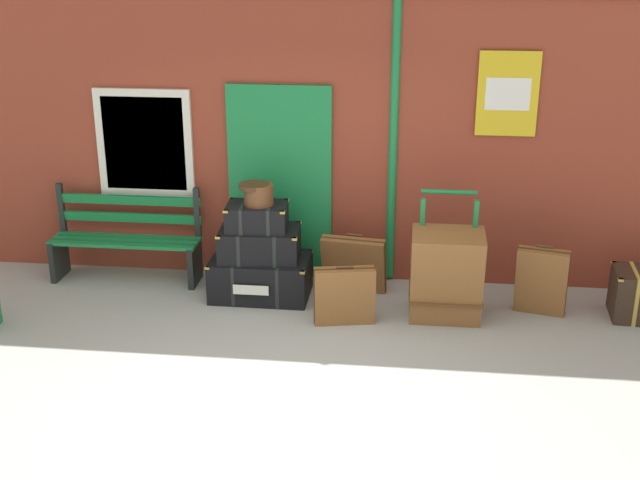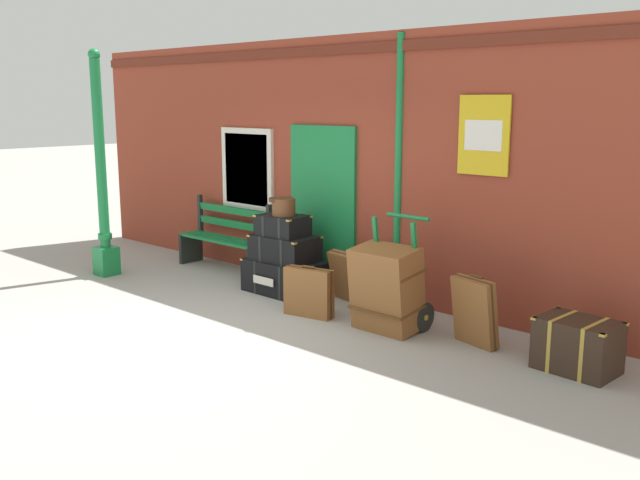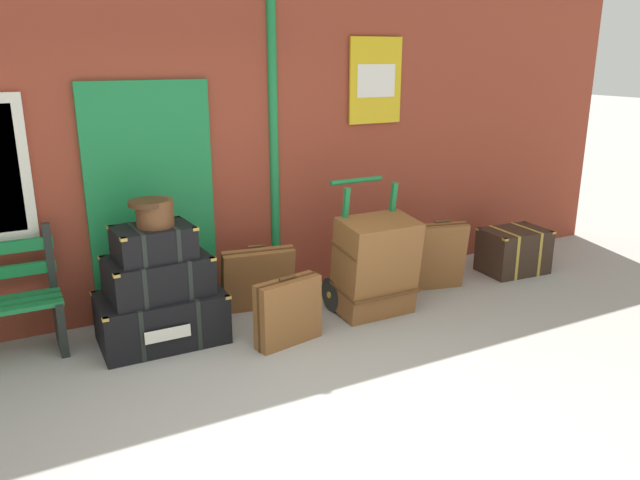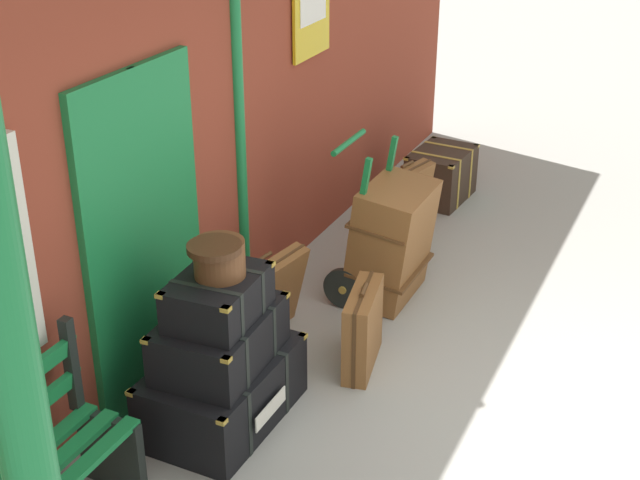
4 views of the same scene
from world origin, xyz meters
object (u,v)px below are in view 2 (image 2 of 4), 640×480
Objects in this scene: lamp_post at (102,191)px; steamer_trunk_middle at (285,248)px; round_hatbox at (283,206)px; steamer_trunk_top at (283,225)px; large_brown_trunk at (387,289)px; suitcase_cream at (309,292)px; porters_trolley at (396,302)px; suitcase_oxblood at (475,312)px; steamer_trunk_base at (285,276)px; suitcase_olive at (352,278)px; platform_bench at (226,239)px; corner_trunk at (577,345)px.

steamer_trunk_middle is (2.52, 1.04, -0.60)m from lamp_post.
steamer_trunk_top is at bearing 162.54° from round_hatbox.
round_hatbox is at bearing 170.14° from large_brown_trunk.
round_hatbox reaches higher than suitcase_cream.
suitcase_cream is at bearing -29.02° from round_hatbox.
porters_trolley is 1.03m from suitcase_cream.
suitcase_oxblood is (0.93, 0.05, 0.08)m from porters_trolley.
steamer_trunk_base is 1.10× the size of large_brown_trunk.
large_brown_trunk is 1.28× the size of suitcase_oxblood.
large_brown_trunk is 1.33× the size of suitcase_olive.
platform_bench is at bearing 53.47° from lamp_post.
suitcase_olive is at bearing 11.92° from steamer_trunk_middle.
suitcase_oxblood is at bearing -2.23° from round_hatbox.
steamer_trunk_top is 3.92m from corner_trunk.
corner_trunk is at bearing 7.42° from large_brown_trunk.
round_hatbox is at bearing -12.17° from platform_bench.
suitcase_cream is at bearing -168.16° from suitcase_oxblood.
platform_bench is at bearing 174.23° from suitcase_oxblood.
steamer_trunk_middle reaches higher than steamer_trunk_base.
large_brown_trunk is at bearing -10.51° from steamer_trunk_middle.
platform_bench is 2.30× the size of suitcase_olive.
steamer_trunk_base is 1.46× the size of suitcase_olive.
platform_bench is 4.63× the size of round_hatbox.
steamer_trunk_top is at bearing 175.15° from porters_trolley.
suitcase_olive is (2.47, -0.11, -0.13)m from platform_bench.
suitcase_olive is at bearing 19.71° from lamp_post.
round_hatbox is 0.29× the size of porters_trolley.
steamer_trunk_base is 0.91m from round_hatbox.
suitcase_cream is (0.91, -0.51, -0.85)m from round_hatbox.
steamer_trunk_middle is at bearing -155.21° from steamer_trunk_base.
lamp_post is 3.04× the size of steamer_trunk_base.
steamer_trunk_base is 1.40× the size of suitcase_oxblood.
steamer_trunk_top is (2.50, 1.03, -0.31)m from lamp_post.
steamer_trunk_top is 0.92× the size of suitcase_olive.
suitcase_cream reaches higher than steamer_trunk_base.
steamer_trunk_top is 0.25m from round_hatbox.
porters_trolley is at bearing -8.09° from platform_bench.
porters_trolley is 0.94m from suitcase_oxblood.
round_hatbox is (-0.00, -0.02, 0.91)m from steamer_trunk_base.
large_brown_trunk is (1.88, -0.33, -0.66)m from round_hatbox.
platform_bench is at bearing 161.07° from suitcase_cream.
large_brown_trunk reaches higher than steamer_trunk_middle.
round_hatbox reaches higher than steamer_trunk_base.
corner_trunk is (1.04, 0.04, -0.11)m from suitcase_oxblood.
steamer_trunk_middle is 1.16× the size of suitcase_oxblood.
suitcase_cream is at bearing -169.37° from large_brown_trunk.
suitcase_oxblood is (4.33, -0.44, -0.09)m from platform_bench.
porters_trolley is at bearing -4.72° from round_hatbox.
steamer_trunk_middle is 0.91× the size of large_brown_trunk.
corner_trunk is (3.84, -0.09, -0.34)m from steamer_trunk_middle.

